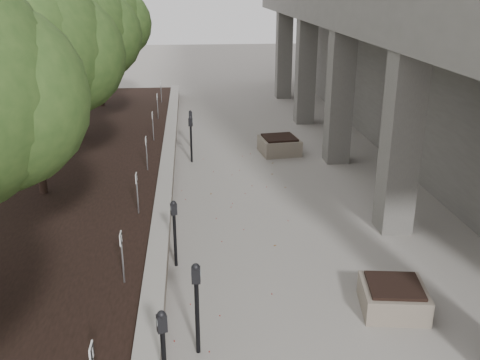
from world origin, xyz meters
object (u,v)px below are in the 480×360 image
parking_meter_1 (164,359)px  planter_back (279,145)px  crabapple_tree_3 (29,83)px  parking_meter_2 (197,309)px  parking_meter_3 (175,234)px  crabapple_tree_4 (72,55)px  planter_front (393,297)px  parking_meter_5 (191,129)px  crabapple_tree_5 (97,39)px  parking_meter_4 (191,139)px

parking_meter_1 → planter_back: 11.52m
crabapple_tree_3 → parking_meter_2: bearing=-58.3°
crabapple_tree_3 → parking_meter_3: 5.24m
crabapple_tree_4 → parking_meter_3: bearing=-68.2°
planter_front → parking_meter_5: bearing=108.5°
planter_front → crabapple_tree_4: bearing=124.8°
planter_front → planter_back: (-0.49, 9.13, 0.03)m
parking_meter_1 → planter_front: parking_meter_1 is taller
planter_front → planter_back: 9.14m
planter_front → parking_meter_1: bearing=-153.5°
planter_back → parking_meter_3: bearing=-114.2°
crabapple_tree_3 → parking_meter_5: 6.64m
planter_front → planter_back: bearing=93.1°
parking_meter_3 → parking_meter_2: bearing=-98.5°
parking_meter_3 → planter_front: bearing=-43.3°
crabapple_tree_4 → parking_meter_5: bearing=-0.9°
crabapple_tree_4 → parking_meter_1: 12.71m
crabapple_tree_4 → parking_meter_2: crabapple_tree_4 is taller
crabapple_tree_5 → parking_meter_3: size_ratio=3.88×
crabapple_tree_4 → parking_meter_2: bearing=-71.4°
crabapple_tree_5 → planter_front: bearing=-65.0°
parking_meter_3 → planter_front: parking_meter_3 is taller
crabapple_tree_4 → crabapple_tree_5: (0.00, 5.00, 0.00)m
planter_back → parking_meter_5: bearing=161.5°
crabapple_tree_3 → parking_meter_1: bearing=-65.3°
crabapple_tree_4 → parking_meter_1: bearing=-74.9°
parking_meter_1 → parking_meter_5: (0.43, 11.99, -0.10)m
parking_meter_5 → crabapple_tree_4: bearing=174.2°
planter_back → crabapple_tree_5: bearing=137.5°
parking_meter_5 → crabapple_tree_3: bearing=-131.5°
parking_meter_1 → parking_meter_5: parking_meter_1 is taller
crabapple_tree_4 → planter_back: 7.22m
parking_meter_2 → planter_back: parking_meter_2 is taller
crabapple_tree_3 → crabapple_tree_5: 10.00m
crabapple_tree_5 → parking_meter_1: (3.25, -17.05, -2.38)m
parking_meter_5 → planter_front: size_ratio=1.20×
crabapple_tree_4 → planter_back: bearing=-8.9°
parking_meter_1 → parking_meter_3: parking_meter_1 is taller
parking_meter_1 → planter_back: parking_meter_1 is taller
parking_meter_2 → planter_back: 10.38m
parking_meter_4 → crabapple_tree_5: bearing=132.6°
crabapple_tree_3 → parking_meter_1: crabapple_tree_3 is taller
parking_meter_1 → parking_meter_2: 1.15m
parking_meter_5 → parking_meter_1: bearing=-96.9°
parking_meter_2 → parking_meter_3: size_ratio=1.09×
crabapple_tree_3 → crabapple_tree_4: bearing=90.0°
crabapple_tree_5 → planter_back: (6.56, -6.02, -2.84)m
parking_meter_2 → planter_back: bearing=76.2°
crabapple_tree_5 → parking_meter_4: crabapple_tree_5 is taller
crabapple_tree_5 → parking_meter_1: crabapple_tree_5 is taller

